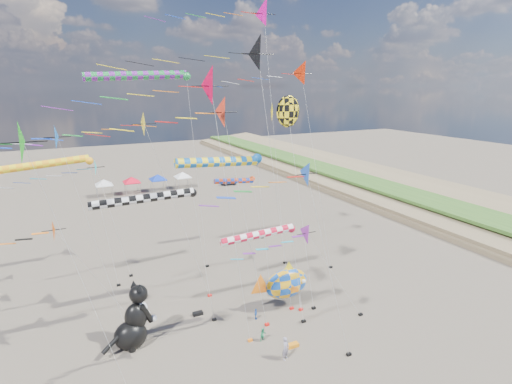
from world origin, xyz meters
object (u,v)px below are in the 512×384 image
object	(u,v)px
child_green	(263,335)
parked_car	(228,183)
child_blue	(256,314)
cat_inflatable	(133,316)
person_adult	(286,348)
fish_inflatable	(286,284)

from	to	relation	value
child_green	parked_car	world-z (taller)	child_green
child_blue	parked_car	distance (m)	49.72
cat_inflatable	person_adult	world-z (taller)	cat_inflatable
cat_inflatable	person_adult	distance (m)	12.13
cat_inflatable	child_green	world-z (taller)	cat_inflatable
child_green	child_blue	distance (m)	3.18
child_green	child_blue	size ratio (longest dim) A/B	1.11
person_adult	parked_car	xyz separation A→B (m)	(17.02, 52.65, -0.37)
cat_inflatable	child_blue	bearing A→B (deg)	-26.54
person_adult	child_green	world-z (taller)	person_adult
cat_inflatable	fish_inflatable	world-z (taller)	cat_inflatable
cat_inflatable	parked_car	size ratio (longest dim) A/B	1.61
cat_inflatable	child_green	distance (m)	10.47
person_adult	parked_car	world-z (taller)	person_adult
cat_inflatable	parked_car	distance (m)	53.24
child_green	parked_car	bearing A→B (deg)	57.31
cat_inflatable	child_green	size ratio (longest dim) A/B	4.69
fish_inflatable	child_green	distance (m)	5.75
fish_inflatable	parked_car	distance (m)	48.34
parked_car	cat_inflatable	bearing A→B (deg)	158.76
cat_inflatable	parked_car	xyz separation A→B (m)	(26.94, 45.87, -2.07)
cat_inflatable	fish_inflatable	bearing A→B (deg)	-23.44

